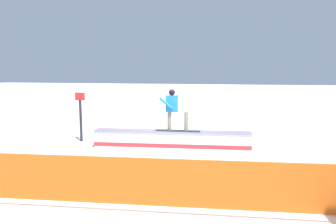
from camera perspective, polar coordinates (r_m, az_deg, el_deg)
name	(u,v)px	position (r m, az deg, el deg)	size (l,w,h in m)	color
ground_plane	(171,149)	(10.67, 0.62, -7.00)	(120.00, 120.00, 0.00)	white
grind_box	(171,141)	(10.60, 0.62, -5.48)	(5.53, 1.18, 0.64)	white
snowboarder	(174,108)	(10.40, 1.07, 0.69)	(1.58, 0.46, 1.47)	black
safety_fence	(122,181)	(6.30, -8.84, -12.86)	(13.79, 0.06, 0.98)	orange
trail_marker	(81,115)	(12.09, -16.36, -0.62)	(0.40, 0.10, 1.92)	#262628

